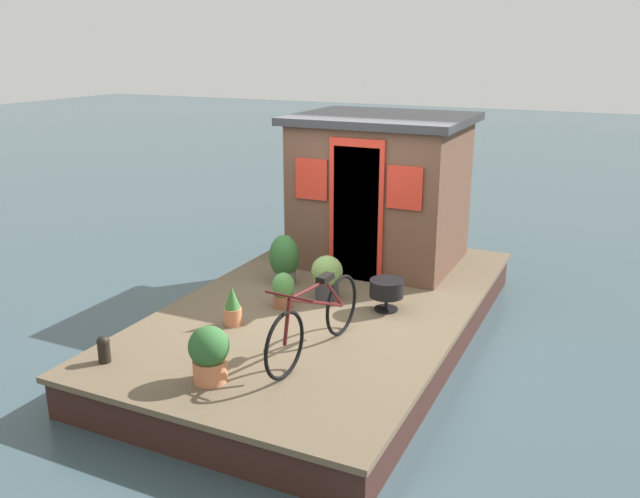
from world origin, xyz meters
TOP-DOWN VIEW (x-y plane):
  - ground_plane at (0.00, 0.00)m, footprint 60.00×60.00m
  - houseboat_deck at (0.00, 0.00)m, footprint 5.63×3.22m
  - houseboat_cabin at (1.71, 0.00)m, footprint 1.90×2.26m
  - bicycle at (-1.30, -0.47)m, footprint 1.73×0.50m
  - potted_plant_basil at (-0.36, 0.38)m, footprint 0.26×0.26m
  - potted_plant_rosemary at (0.09, 0.05)m, footprint 0.37×0.37m
  - potted_plant_geranium at (-1.04, 0.63)m, footprint 0.19×0.19m
  - potted_plant_lavender at (0.33, 0.75)m, footprint 0.38×0.38m
  - potted_plant_thyme at (-2.19, 0.14)m, footprint 0.37×0.37m
  - charcoal_grill at (0.05, -0.71)m, footprint 0.39×0.39m
  - mooring_bollard at (-2.31, 1.26)m, footprint 0.12×0.12m

SIDE VIEW (x-z plane):
  - ground_plane at x=0.00m, z-range 0.00..0.00m
  - houseboat_deck at x=0.00m, z-range 0.00..0.45m
  - mooring_bollard at x=-2.31m, z-range 0.46..0.73m
  - potted_plant_basil at x=-0.36m, z-range 0.45..0.86m
  - potted_plant_geranium at x=-1.04m, z-range 0.44..0.88m
  - charcoal_grill at x=0.05m, z-range 0.52..0.88m
  - potted_plant_thyme at x=-2.19m, z-range 0.46..0.98m
  - potted_plant_rosemary at x=0.09m, z-range 0.47..1.00m
  - potted_plant_lavender at x=0.33m, z-range 0.45..1.08m
  - bicycle at x=-1.30m, z-range 0.43..1.19m
  - houseboat_cabin at x=1.71m, z-range 0.46..2.46m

